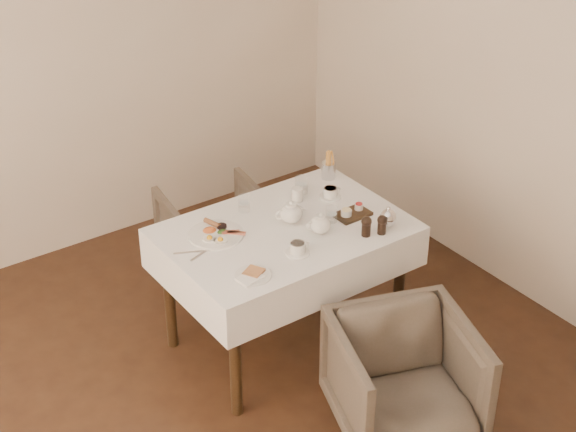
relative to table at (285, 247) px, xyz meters
The scene contains 20 objects.
table is the anchor object (origin of this frame).
armchair_near 0.97m from the table, 85.06° to the right, with size 0.66×0.68×0.61m, color #4D4538.
armchair_far 0.91m from the table, 85.90° to the left, with size 0.61×0.63×0.57m, color #4D4538.
breakfast_plate 0.39m from the table, 155.77° to the left, with size 0.29×0.29×0.04m.
side_plate 0.50m from the table, 143.91° to the right, with size 0.19×0.18×0.02m.
teapot_centre 0.20m from the table, 23.61° to the left, with size 0.17×0.13×0.14m, color white, non-canonical shape.
teapot_front 0.26m from the table, 50.44° to the right, with size 0.15×0.12×0.12m, color white, non-canonical shape.
creamer 0.35m from the table, 41.64° to the left, with size 0.06×0.06×0.07m, color white.
teacup_near 0.29m from the table, 110.22° to the right, with size 0.13×0.13×0.06m.
teacup_far 0.45m from the table, 17.32° to the left, with size 0.12×0.12×0.06m.
glass_left 0.33m from the table, 104.62° to the left, with size 0.07×0.07×0.09m, color silver.
glass_mid 0.31m from the table, 19.29° to the right, with size 0.06×0.06×0.09m, color silver.
glass_right 0.43m from the table, 41.06° to the left, with size 0.07×0.07×0.10m, color silver.
condiment_board 0.41m from the table, 15.46° to the right, with size 0.19×0.13×0.05m.
pepper_mill_left 0.47m from the table, 45.12° to the right, with size 0.06×0.06×0.11m, color black, non-canonical shape.
pepper_mill_right 0.54m from the table, 41.26° to the right, with size 0.05×0.05×0.11m, color black, non-canonical shape.
silver_pot 0.58m from the table, 33.45° to the right, with size 0.11×0.09×0.12m, color white, non-canonical shape.
fries_cup 0.66m from the table, 30.63° to the left, with size 0.08×0.08×0.18m.
cutlery_fork 0.54m from the table, behind, with size 0.01×0.19×0.00m, color silver.
cutlery_knife 0.50m from the table, behind, with size 0.01×0.18×0.00m, color silver.
Camera 1 is at (-1.52, -2.45, 3.18)m, focal length 55.00 mm.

